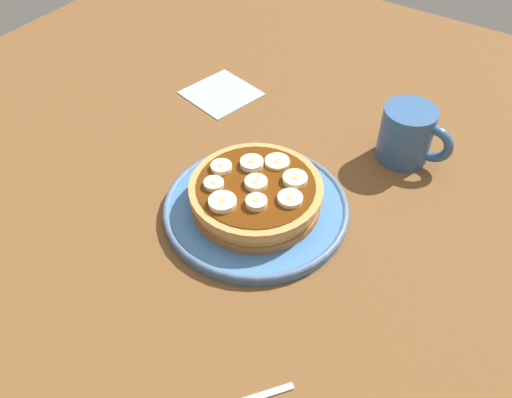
{
  "coord_description": "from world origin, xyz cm",
  "views": [
    {
      "loc": [
        28.12,
        -41.92,
        52.72
      ],
      "look_at": [
        0.0,
        0.0,
        2.5
      ],
      "focal_mm": 37.57,
      "sensor_mm": 36.0,
      "label": 1
    }
  ],
  "objects_px": {
    "banana_slice_5": "(280,163)",
    "banana_slice_7": "(214,184)",
    "banana_slice_1": "(290,199)",
    "banana_slice_3": "(256,203)",
    "pancake_stack": "(257,195)",
    "napkin": "(221,93)",
    "banana_slice_0": "(254,184)",
    "banana_slice_2": "(295,179)",
    "coffee_mug": "(408,134)",
    "banana_slice_4": "(223,166)",
    "banana_slice_6": "(222,202)",
    "banana_slice_8": "(252,163)",
    "plate": "(256,208)"
  },
  "relations": [
    {
      "from": "banana_slice_4",
      "to": "banana_slice_5",
      "type": "relative_size",
      "value": 0.84
    },
    {
      "from": "banana_slice_3",
      "to": "banana_slice_6",
      "type": "height_order",
      "value": "same"
    },
    {
      "from": "banana_slice_2",
      "to": "banana_slice_6",
      "type": "relative_size",
      "value": 0.92
    },
    {
      "from": "banana_slice_3",
      "to": "banana_slice_7",
      "type": "relative_size",
      "value": 1.05
    },
    {
      "from": "banana_slice_6",
      "to": "banana_slice_7",
      "type": "relative_size",
      "value": 1.36
    },
    {
      "from": "pancake_stack",
      "to": "banana_slice_1",
      "type": "height_order",
      "value": "banana_slice_1"
    },
    {
      "from": "banana_slice_5",
      "to": "napkin",
      "type": "relative_size",
      "value": 0.31
    },
    {
      "from": "banana_slice_0",
      "to": "banana_slice_8",
      "type": "relative_size",
      "value": 0.95
    },
    {
      "from": "banana_slice_5",
      "to": "coffee_mug",
      "type": "height_order",
      "value": "coffee_mug"
    },
    {
      "from": "plate",
      "to": "coffee_mug",
      "type": "relative_size",
      "value": 2.29
    },
    {
      "from": "banana_slice_7",
      "to": "coffee_mug",
      "type": "distance_m",
      "value": 0.3
    },
    {
      "from": "banana_slice_1",
      "to": "banana_slice_8",
      "type": "xyz_separation_m",
      "value": [
        -0.08,
        0.03,
        0.0
      ]
    },
    {
      "from": "banana_slice_5",
      "to": "banana_slice_7",
      "type": "height_order",
      "value": "banana_slice_7"
    },
    {
      "from": "pancake_stack",
      "to": "coffee_mug",
      "type": "relative_size",
      "value": 1.64
    },
    {
      "from": "plate",
      "to": "banana_slice_5",
      "type": "distance_m",
      "value": 0.07
    },
    {
      "from": "banana_slice_1",
      "to": "banana_slice_6",
      "type": "distance_m",
      "value": 0.09
    },
    {
      "from": "banana_slice_4",
      "to": "banana_slice_7",
      "type": "bearing_deg",
      "value": -71.73
    },
    {
      "from": "banana_slice_5",
      "to": "banana_slice_1",
      "type": "bearing_deg",
      "value": -47.49
    },
    {
      "from": "pancake_stack",
      "to": "banana_slice_3",
      "type": "relative_size",
      "value": 6.6
    },
    {
      "from": "banana_slice_0",
      "to": "coffee_mug",
      "type": "xyz_separation_m",
      "value": [
        0.12,
        0.22,
        -0.01
      ]
    },
    {
      "from": "pancake_stack",
      "to": "banana_slice_4",
      "type": "xyz_separation_m",
      "value": [
        -0.06,
        0.0,
        0.02
      ]
    },
    {
      "from": "pancake_stack",
      "to": "banana_slice_0",
      "type": "xyz_separation_m",
      "value": [
        -0.0,
        -0.0,
        0.02
      ]
    },
    {
      "from": "banana_slice_1",
      "to": "banana_slice_7",
      "type": "relative_size",
      "value": 1.23
    },
    {
      "from": "banana_slice_6",
      "to": "plate",
      "type": "bearing_deg",
      "value": 74.26
    },
    {
      "from": "banana_slice_4",
      "to": "banana_slice_1",
      "type": "bearing_deg",
      "value": -1.26
    },
    {
      "from": "napkin",
      "to": "banana_slice_4",
      "type": "bearing_deg",
      "value": -52.54
    },
    {
      "from": "banana_slice_1",
      "to": "banana_slice_0",
      "type": "bearing_deg",
      "value": -175.99
    },
    {
      "from": "banana_slice_2",
      "to": "coffee_mug",
      "type": "distance_m",
      "value": 0.2
    },
    {
      "from": "banana_slice_3",
      "to": "banana_slice_6",
      "type": "relative_size",
      "value": 0.77
    },
    {
      "from": "banana_slice_8",
      "to": "coffee_mug",
      "type": "xyz_separation_m",
      "value": [
        0.15,
        0.19,
        -0.01
      ]
    },
    {
      "from": "banana_slice_5",
      "to": "banana_slice_7",
      "type": "bearing_deg",
      "value": -120.4
    },
    {
      "from": "pancake_stack",
      "to": "banana_slice_5",
      "type": "relative_size",
      "value": 5.33
    },
    {
      "from": "banana_slice_3",
      "to": "banana_slice_4",
      "type": "bearing_deg",
      "value": 156.84
    },
    {
      "from": "banana_slice_7",
      "to": "coffee_mug",
      "type": "xyz_separation_m",
      "value": [
        0.16,
        0.25,
        -0.01
      ]
    },
    {
      "from": "pancake_stack",
      "to": "napkin",
      "type": "height_order",
      "value": "pancake_stack"
    },
    {
      "from": "banana_slice_6",
      "to": "banana_slice_3",
      "type": "bearing_deg",
      "value": 32.81
    },
    {
      "from": "banana_slice_1",
      "to": "banana_slice_3",
      "type": "height_order",
      "value": "banana_slice_3"
    },
    {
      "from": "banana_slice_1",
      "to": "banana_slice_5",
      "type": "bearing_deg",
      "value": 132.51
    },
    {
      "from": "banana_slice_2",
      "to": "pancake_stack",
      "type": "bearing_deg",
      "value": -137.41
    },
    {
      "from": "pancake_stack",
      "to": "banana_slice_3",
      "type": "height_order",
      "value": "banana_slice_3"
    },
    {
      "from": "banana_slice_0",
      "to": "banana_slice_5",
      "type": "bearing_deg",
      "value": 84.11
    },
    {
      "from": "banana_slice_0",
      "to": "banana_slice_2",
      "type": "relative_size",
      "value": 0.92
    },
    {
      "from": "banana_slice_5",
      "to": "banana_slice_7",
      "type": "xyz_separation_m",
      "value": [
        -0.05,
        -0.08,
        0.0
      ]
    },
    {
      "from": "banana_slice_7",
      "to": "banana_slice_8",
      "type": "distance_m",
      "value": 0.06
    },
    {
      "from": "plate",
      "to": "banana_slice_1",
      "type": "xyz_separation_m",
      "value": [
        0.05,
        0.0,
        0.05
      ]
    },
    {
      "from": "banana_slice_5",
      "to": "banana_slice_6",
      "type": "height_order",
      "value": "banana_slice_6"
    },
    {
      "from": "banana_slice_5",
      "to": "plate",
      "type": "bearing_deg",
      "value": -95.25
    },
    {
      "from": "banana_slice_6",
      "to": "banana_slice_1",
      "type": "bearing_deg",
      "value": 38.63
    },
    {
      "from": "banana_slice_5",
      "to": "banana_slice_7",
      "type": "distance_m",
      "value": 0.1
    },
    {
      "from": "pancake_stack",
      "to": "napkin",
      "type": "bearing_deg",
      "value": 136.08
    }
  ]
}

